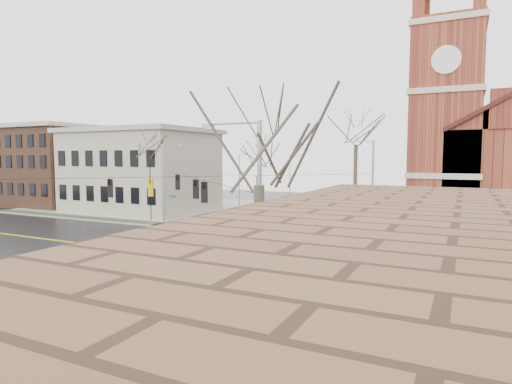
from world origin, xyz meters
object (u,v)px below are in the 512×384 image
at_px(signal_pole_ne, 370,188).
at_px(signal_pole_se, 256,225).
at_px(tree_se, 259,172).
at_px(tree_nw_far, 150,154).
at_px(tree_ne, 356,139).
at_px(cargo_van, 270,239).
at_px(parked_car_a, 390,246).
at_px(tree_nw_near, 260,162).
at_px(streetlight_north_a, 240,179).
at_px(parked_car_b, 458,252).
at_px(streetlight_north_b, 291,174).
at_px(signal_pole_nw, 165,181).

bearing_deg(signal_pole_ne, signal_pole_se, -90.00).
distance_m(signal_pole_ne, tree_se, 25.49).
xyz_separation_m(tree_nw_far, tree_ne, (24.14, 0.42, 1.32)).
xyz_separation_m(cargo_van, tree_se, (7.26, -17.02, 5.85)).
relative_size(parked_car_a, tree_nw_near, 0.33).
xyz_separation_m(streetlight_north_a, parked_car_b, (29.17, -19.68, -3.92)).
distance_m(streetlight_north_b, tree_nw_near, 35.21).
relative_size(cargo_van, tree_nw_far, 0.56).
bearing_deg(streetlight_north_b, tree_ne, -59.67).
bearing_deg(streetlight_north_a, parked_car_b, -34.00).
bearing_deg(tree_ne, signal_pole_se, -85.82).
relative_size(cargo_van, parked_car_b, 1.89).
bearing_deg(tree_nw_far, parked_car_b, -8.26).
bearing_deg(tree_se, signal_pole_ne, 92.93).
distance_m(streetlight_north_a, tree_nw_far, 15.81).
distance_m(tree_nw_far, tree_ne, 24.18).
bearing_deg(streetlight_north_b, streetlight_north_a, -90.00).
bearing_deg(signal_pole_nw, tree_nw_near, 14.91).
height_order(signal_pole_se, streetlight_north_b, signal_pole_se).
height_order(streetlight_north_a, tree_nw_far, tree_nw_far).
xyz_separation_m(streetlight_north_a, parked_car_a, (24.26, -19.61, -3.92)).
height_order(signal_pole_se, tree_nw_near, tree_nw_near).
relative_size(signal_pole_ne, signal_pole_nw, 1.00).
xyz_separation_m(cargo_van, tree_ne, (4.13, 10.40, 8.07)).
distance_m(parked_car_a, tree_ne, 11.05).
bearing_deg(streetlight_north_b, tree_se, -69.38).
height_order(signal_pole_se, streetlight_north_a, signal_pole_se).
bearing_deg(signal_pole_se, signal_pole_nw, 134.55).
distance_m(cargo_van, tree_nw_far, 23.36).
distance_m(signal_pole_ne, parked_car_b, 9.02).
height_order(signal_pole_nw, parked_car_b, signal_pole_nw).
bearing_deg(signal_pole_se, parked_car_b, 70.04).
relative_size(signal_pole_ne, signal_pole_se, 1.00).
height_order(signal_pole_nw, streetlight_north_a, signal_pole_nw).
height_order(parked_car_a, tree_se, tree_se).
xyz_separation_m(signal_pole_ne, tree_ne, (-1.83, 2.06, 4.45)).
bearing_deg(parked_car_a, parked_car_b, -112.85).
bearing_deg(signal_pole_nw, parked_car_a, -7.12).
bearing_deg(signal_pole_ne, tree_nw_far, 176.39).
xyz_separation_m(streetlight_north_a, streetlight_north_b, (0.00, 20.00, 0.00)).
bearing_deg(parked_car_b, streetlight_north_a, 63.33).
xyz_separation_m(parked_car_a, tree_ne, (-4.12, 5.18, 8.85)).
xyz_separation_m(signal_pole_nw, tree_nw_far, (-3.33, 1.64, 3.13)).
height_order(streetlight_north_b, cargo_van, streetlight_north_b).
bearing_deg(tree_ne, signal_pole_nw, -174.34).
relative_size(signal_pole_nw, streetlight_north_b, 1.12).
relative_size(signal_pole_ne, streetlight_north_a, 1.12).
bearing_deg(parked_car_a, streetlight_north_b, 9.37).
height_order(streetlight_north_a, cargo_van, streetlight_north_a).
bearing_deg(signal_pole_ne, tree_se, -87.07).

